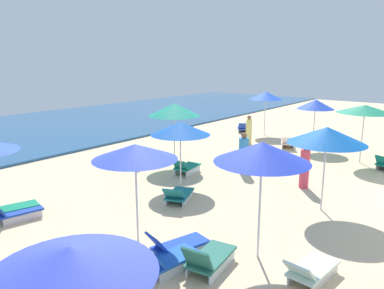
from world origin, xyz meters
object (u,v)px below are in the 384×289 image
Objects in this scene: umbrella_9 at (262,152)px; beachgoer_0 at (249,131)px; lounge_chair_6_1 at (17,212)px; beachgoer_1 at (244,154)px; umbrella_2 at (316,104)px; lounge_chair_9_1 at (311,270)px; umbrella_3 at (327,135)px; lounge_chair_0_0 at (148,160)px; lounge_chair_9_0 at (209,259)px; lounge_chair_6_0 at (9,209)px; lounge_chair_0_1 at (186,167)px; umbrella_4 at (266,96)px; lounge_chair_7_0 at (178,195)px; umbrella_8 at (71,260)px; lounge_chair_2_0 at (288,143)px; umbrella_0 at (174,110)px; umbrella_7 at (180,129)px; lounge_chair_1_0 at (176,246)px; umbrella_5 at (365,109)px; beachgoer_2 at (305,167)px; lounge_chair_1_1 at (168,259)px; lounge_chair_4_0 at (243,128)px; umbrella_1 at (135,152)px.

beachgoer_0 is (10.44, 6.21, -1.78)m from umbrella_9.
beachgoer_1 is (8.13, -2.69, 0.51)m from lounge_chair_6_1.
umbrella_2 reaches higher than lounge_chair_9_1.
beachgoer_1 is at bearing 63.41° from umbrella_3.
lounge_chair_0_0 is 8.71m from lounge_chair_9_0.
lounge_chair_6_0 is at bearing 19.38° from lounge_chair_6_1.
umbrella_4 reaches higher than lounge_chair_0_1.
umbrella_3 reaches higher than lounge_chair_7_0.
lounge_chair_6_0 is 0.70× the size of umbrella_8.
lounge_chair_2_0 is 8.70m from umbrella_3.
umbrella_7 is (-2.06, -2.07, -0.30)m from umbrella_0.
beachgoer_1 is at bearing 69.27° from lounge_chair_2_0.
umbrella_8 is at bearing 177.48° from umbrella_9.
lounge_chair_9_1 reaches higher than lounge_chair_0_0.
lounge_chair_0_1 reaches higher than lounge_chair_7_0.
lounge_chair_0_0 is 0.67× the size of umbrella_8.
umbrella_4 is at bearing -52.99° from lounge_chair_9_1.
umbrella_9 is at bearing 177.25° from umbrella_3.
lounge_chair_1_0 is 5.55m from umbrella_3.
umbrella_7 reaches higher than lounge_chair_0_0.
umbrella_5 is 1.15× the size of umbrella_8.
umbrella_2 is (6.71, -3.72, -0.12)m from umbrella_0.
lounge_chair_7_0 is at bearing 115.77° from lounge_chair_0_1.
lounge_chair_6_0 is at bearing -37.89° from beachgoer_2.
umbrella_0 reaches higher than umbrella_4.
lounge_chair_9_0 is 0.98× the size of beachgoer_0.
lounge_chair_0_1 is 0.90× the size of lounge_chair_7_0.
umbrella_8 is (-16.31, -2.83, -0.31)m from umbrella_2.
umbrella_4 is 3.47m from beachgoer_0.
lounge_chair_1_0 is at bearing -6.16° from beachgoer_2.
lounge_chair_1_0 is 6.51m from beachgoer_2.
lounge_chair_1_1 reaches higher than lounge_chair_2_0.
lounge_chair_6_1 is 0.86× the size of lounge_chair_7_0.
umbrella_5 is 10.19m from umbrella_9.
lounge_chair_6_1 is 0.83× the size of beachgoer_1.
lounge_chair_2_0 is 1.09× the size of lounge_chair_6_1.
lounge_chair_1_1 is at bearing 117.47° from lounge_chair_0_1.
umbrella_8 reaches higher than lounge_chair_1_1.
lounge_chair_1_1 is 16.31m from umbrella_4.
umbrella_9 is at bearing -153.17° from umbrella_4.
lounge_chair_4_0 is at bearing -71.13° from lounge_chair_6_1.
lounge_chair_1_1 is at bearing -109.64° from umbrella_1.
umbrella_5 is (-3.25, -6.44, 0.02)m from umbrella_4.
beachgoer_2 is at bearing -55.17° from umbrella_7.
lounge_chair_2_0 is 0.57× the size of umbrella_3.
lounge_chair_7_0 is 4.60m from umbrella_9.
lounge_chair_6_0 is (-1.28, 4.03, -2.07)m from umbrella_1.
beachgoer_1 reaches higher than beachgoer_2.
umbrella_9 is (1.12, -1.55, 2.28)m from lounge_chair_1_0.
lounge_chair_6_0 is 5.05m from lounge_chair_7_0.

